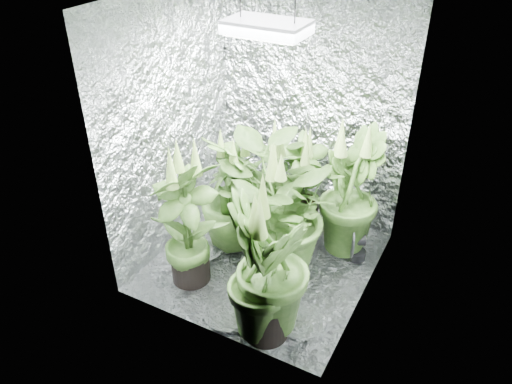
{
  "coord_description": "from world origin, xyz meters",
  "views": [
    {
      "loc": [
        1.38,
        -2.73,
        2.59
      ],
      "look_at": [
        -0.07,
        0.0,
        0.64
      ],
      "focal_mm": 35.0,
      "sensor_mm": 36.0,
      "label": 1
    }
  ],
  "objects_px": {
    "plant_b": "(304,184)",
    "plant_e": "(276,214)",
    "grow_lamp": "(267,28)",
    "plant_f": "(187,222)",
    "plant_a": "(270,183)",
    "circulation_fan": "(355,244)",
    "plant_c": "(350,194)",
    "plant_g": "(267,271)",
    "plant_d": "(232,194)"
  },
  "relations": [
    {
      "from": "plant_a",
      "to": "plant_b",
      "type": "bearing_deg",
      "value": 49.16
    },
    {
      "from": "plant_a",
      "to": "plant_e",
      "type": "relative_size",
      "value": 0.88
    },
    {
      "from": "plant_b",
      "to": "plant_e",
      "type": "xyz_separation_m",
      "value": [
        0.06,
        -0.68,
        0.13
      ]
    },
    {
      "from": "plant_a",
      "to": "plant_b",
      "type": "height_order",
      "value": "plant_a"
    },
    {
      "from": "plant_a",
      "to": "plant_c",
      "type": "distance_m",
      "value": 0.66
    },
    {
      "from": "grow_lamp",
      "to": "plant_e",
      "type": "xyz_separation_m",
      "value": [
        0.11,
        -0.04,
        -1.29
      ]
    },
    {
      "from": "plant_a",
      "to": "plant_f",
      "type": "bearing_deg",
      "value": -106.75
    },
    {
      "from": "plant_e",
      "to": "plant_g",
      "type": "relative_size",
      "value": 0.98
    },
    {
      "from": "grow_lamp",
      "to": "plant_f",
      "type": "bearing_deg",
      "value": -133.48
    },
    {
      "from": "plant_d",
      "to": "circulation_fan",
      "type": "distance_m",
      "value": 1.05
    },
    {
      "from": "plant_a",
      "to": "plant_f",
      "type": "height_order",
      "value": "plant_f"
    },
    {
      "from": "plant_b",
      "to": "plant_d",
      "type": "relative_size",
      "value": 0.88
    },
    {
      "from": "plant_b",
      "to": "plant_f",
      "type": "relative_size",
      "value": 0.79
    },
    {
      "from": "plant_c",
      "to": "plant_d",
      "type": "distance_m",
      "value": 0.92
    },
    {
      "from": "plant_f",
      "to": "plant_c",
      "type": "bearing_deg",
      "value": 45.46
    },
    {
      "from": "plant_d",
      "to": "plant_e",
      "type": "distance_m",
      "value": 0.49
    },
    {
      "from": "plant_e",
      "to": "circulation_fan",
      "type": "distance_m",
      "value": 0.75
    },
    {
      "from": "plant_c",
      "to": "plant_f",
      "type": "bearing_deg",
      "value": -134.54
    },
    {
      "from": "circulation_fan",
      "to": "plant_d",
      "type": "bearing_deg",
      "value": 172.01
    },
    {
      "from": "plant_c",
      "to": "plant_f",
      "type": "distance_m",
      "value": 1.28
    },
    {
      "from": "plant_d",
      "to": "plant_b",
      "type": "bearing_deg",
      "value": 53.16
    },
    {
      "from": "plant_b",
      "to": "plant_g",
      "type": "xyz_separation_m",
      "value": [
        0.29,
        -1.28,
        0.14
      ]
    },
    {
      "from": "plant_b",
      "to": "circulation_fan",
      "type": "relative_size",
      "value": 2.61
    },
    {
      "from": "plant_g",
      "to": "circulation_fan",
      "type": "xyz_separation_m",
      "value": [
        0.27,
        1.01,
        -0.39
      ]
    },
    {
      "from": "grow_lamp",
      "to": "plant_g",
      "type": "relative_size",
      "value": 0.43
    },
    {
      "from": "plant_b",
      "to": "plant_d",
      "type": "xyz_separation_m",
      "value": [
        -0.4,
        -0.53,
        0.08
      ]
    },
    {
      "from": "plant_c",
      "to": "plant_f",
      "type": "xyz_separation_m",
      "value": [
        -0.9,
        -0.91,
        0.01
      ]
    },
    {
      "from": "plant_a",
      "to": "plant_d",
      "type": "height_order",
      "value": "plant_d"
    },
    {
      "from": "plant_b",
      "to": "plant_d",
      "type": "bearing_deg",
      "value": -126.84
    },
    {
      "from": "plant_b",
      "to": "plant_e",
      "type": "distance_m",
      "value": 0.7
    },
    {
      "from": "grow_lamp",
      "to": "plant_b",
      "type": "distance_m",
      "value": 1.56
    },
    {
      "from": "plant_e",
      "to": "plant_f",
      "type": "bearing_deg",
      "value": -143.49
    },
    {
      "from": "plant_a",
      "to": "plant_g",
      "type": "relative_size",
      "value": 0.86
    },
    {
      "from": "plant_g",
      "to": "plant_f",
      "type": "bearing_deg",
      "value": 163.96
    },
    {
      "from": "plant_c",
      "to": "plant_d",
      "type": "relative_size",
      "value": 1.1
    },
    {
      "from": "grow_lamp",
      "to": "plant_c",
      "type": "bearing_deg",
      "value": 44.56
    },
    {
      "from": "plant_e",
      "to": "plant_g",
      "type": "xyz_separation_m",
      "value": [
        0.23,
        -0.6,
        0.01
      ]
    },
    {
      "from": "plant_f",
      "to": "plant_g",
      "type": "xyz_separation_m",
      "value": [
        0.74,
        -0.21,
        0.02
      ]
    },
    {
      "from": "plant_g",
      "to": "circulation_fan",
      "type": "bearing_deg",
      "value": 75.2
    },
    {
      "from": "grow_lamp",
      "to": "plant_a",
      "type": "bearing_deg",
      "value": 111.28
    },
    {
      "from": "circulation_fan",
      "to": "plant_c",
      "type": "bearing_deg",
      "value": 112.24
    },
    {
      "from": "grow_lamp",
      "to": "plant_b",
      "type": "height_order",
      "value": "grow_lamp"
    },
    {
      "from": "grow_lamp",
      "to": "plant_c",
      "type": "relative_size",
      "value": 0.44
    },
    {
      "from": "plant_e",
      "to": "plant_g",
      "type": "height_order",
      "value": "plant_g"
    },
    {
      "from": "plant_c",
      "to": "circulation_fan",
      "type": "height_order",
      "value": "plant_c"
    },
    {
      "from": "plant_b",
      "to": "plant_c",
      "type": "bearing_deg",
      "value": -18.84
    },
    {
      "from": "grow_lamp",
      "to": "plant_c",
      "type": "xyz_separation_m",
      "value": [
        0.49,
        0.49,
        -1.31
      ]
    },
    {
      "from": "grow_lamp",
      "to": "plant_g",
      "type": "distance_m",
      "value": 1.48
    },
    {
      "from": "plant_a",
      "to": "circulation_fan",
      "type": "xyz_separation_m",
      "value": [
        0.76,
        -0.03,
        -0.33
      ]
    },
    {
      "from": "grow_lamp",
      "to": "plant_e",
      "type": "bearing_deg",
      "value": -20.9
    }
  ]
}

